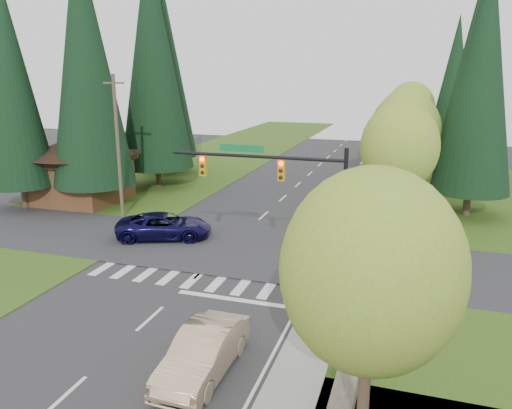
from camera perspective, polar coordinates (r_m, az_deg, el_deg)
The scene contains 34 objects.
ground at distance 22.82m, azimuth -10.75°, elevation -11.57°, with size 120.00×120.00×0.00m, color #28282B.
grass_east at distance 39.25m, azimuth 21.37°, elevation -1.02°, with size 14.00×110.00×0.06m, color #335416.
grass_west at distance 45.44m, azimuth -13.32°, elevation 1.66°, with size 14.00×110.00×0.06m, color #335416.
cross_street at distance 29.50m, azimuth -3.38°, elevation -5.12°, with size 120.00×8.00×0.10m, color #28282B.
sidewalk_east at distance 41.20m, azimuth 12.76°, elevation 0.41°, with size 1.80×80.00×0.13m, color gray.
curb_east at distance 41.27m, azimuth 11.59°, elevation 0.50°, with size 0.20×80.00×0.13m, color gray.
stone_wall_south at distance 17.78m, azimuth 10.62°, elevation -18.47°, with size 0.70×14.00×0.70m, color #4C4438.
stone_wall_north at distance 48.84m, azimuth 15.65°, elevation 2.79°, with size 0.70×40.00×0.70m, color #4C4438.
traffic_signal at distance 23.61m, azimuth 3.31°, elevation 2.42°, with size 8.70×0.37×6.80m.
brown_building at distance 41.90m, azimuth -19.43°, elevation 4.47°, with size 8.40×8.40×5.40m.
utility_pole at distance 36.03m, azimuth -15.50°, elevation 6.45°, with size 1.60×0.24×10.00m.
decid_tree_0 at distance 32.16m, azimuth 16.08°, elevation 6.29°, with size 4.80×4.80×8.37m.
decid_tree_1 at distance 39.08m, azimuth 16.64°, elevation 7.95°, with size 5.20×5.20×8.80m.
decid_tree_2 at distance 46.04m, azimuth 16.64°, elevation 9.06°, with size 5.00×5.00×8.82m.
decid_tree_3 at distance 53.03m, azimuth 16.95°, elevation 9.43°, with size 5.00×5.00×8.55m.
decid_tree_4 at distance 59.98m, azimuth 17.23°, elevation 10.34°, with size 5.40×5.40×9.18m.
decid_tree_5 at distance 67.00m, azimuth 17.13°, elevation 10.29°, with size 4.80×4.80×8.30m.
decid_tree_6 at distance 73.97m, azimuth 17.33°, elevation 10.89°, with size 5.20×5.20×8.86m.
decid_tree_south at distance 12.79m, azimuth 13.05°, elevation -7.47°, with size 4.60×4.60×7.92m.
conifer_w_a at distance 39.34m, azimuth -18.88°, elevation 15.13°, with size 6.12×6.12×19.80m.
conifer_w_b at distance 44.33m, azimuth -18.87°, elevation 13.71°, with size 5.44×5.44×17.80m.
conifer_w_c at distance 45.57m, azimuth -11.73°, elevation 16.07°, with size 6.46×6.46×20.80m.
conifer_w_d at distance 40.99m, azimuth -26.17°, elevation 12.28°, with size 5.10×5.10×16.80m.
conifer_w_e at distance 51.79m, azimuth -10.34°, elevation 14.84°, with size 5.78×5.78×18.80m.
conifer_e_a at distance 38.05m, azimuth 24.31°, elevation 13.16°, with size 5.44×5.44×17.80m.
conifer_e_b at distance 52.09m, azimuth 23.94°, elevation 14.40°, with size 6.12×6.12×19.80m.
conifer_e_c at distance 65.97m, azimuth 21.72°, elevation 13.12°, with size 5.10×5.10×16.80m.
sedan_champagne at distance 17.81m, azimuth -6.06°, elevation -16.49°, with size 1.71×4.90×1.62m, color #D5B38E.
suv_navy at distance 31.60m, azimuth -10.45°, elevation -2.44°, with size 2.68×5.80×1.61m, color #0D0B38.
parked_car_a at distance 38.77m, azimuth 9.96°, elevation 0.77°, with size 1.87×4.64×1.58m, color #B0B0B5.
parked_car_b at distance 44.54m, azimuth 11.56°, elevation 2.41°, with size 2.03×4.98×1.45m, color gray.
parked_car_c at distance 48.74m, azimuth 12.13°, elevation 3.35°, with size 1.37×3.94×1.30m, color silver.
parked_car_d at distance 55.84m, azimuth 12.92°, elevation 4.89°, with size 1.89×4.69×1.60m, color white.
parked_car_e at distance 65.13m, azimuth 13.68°, elevation 6.19°, with size 2.16×5.32×1.54m, color #B7B6BC.
Camera 1 is at (10.08, -17.85, 10.02)m, focal length 35.00 mm.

